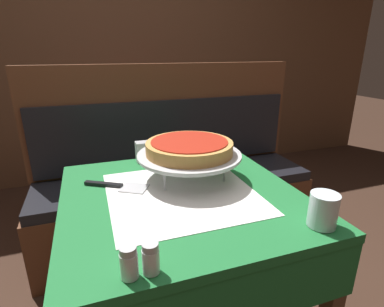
# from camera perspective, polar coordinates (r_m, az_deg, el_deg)

# --- Properties ---
(dining_table_front) EXTENTS (0.81, 0.81, 0.75)m
(dining_table_front) POSITION_cam_1_polar(r_m,az_deg,el_deg) (1.13, -1.93, -12.92)
(dining_table_front) COLOR #1E6B33
(dining_table_front) RESTS_ON ground_plane
(dining_table_rear) EXTENTS (0.65, 0.65, 0.76)m
(dining_table_rear) POSITION_cam_1_polar(r_m,az_deg,el_deg) (2.57, -10.83, 5.64)
(dining_table_rear) COLOR red
(dining_table_rear) RESTS_ON ground_plane
(booth_bench) EXTENTS (1.73, 0.47, 1.15)m
(booth_bench) POSITION_cam_1_polar(r_m,az_deg,el_deg) (1.98, -3.25, -7.49)
(booth_bench) COLOR brown
(booth_bench) RESTS_ON ground_plane
(back_wall_panel) EXTENTS (6.00, 0.04, 2.40)m
(back_wall_panel) POSITION_cam_1_polar(r_m,az_deg,el_deg) (3.00, -14.62, 18.04)
(back_wall_panel) COLOR brown
(back_wall_panel) RESTS_ON ground_plane
(pizza_pan_stand) EXTENTS (0.40, 0.40, 0.10)m
(pizza_pan_stand) POSITION_cam_1_polar(r_m,az_deg,el_deg) (1.14, -0.50, -0.45)
(pizza_pan_stand) COLOR #ADADB2
(pizza_pan_stand) RESTS_ON dining_table_front
(deep_dish_pizza) EXTENTS (0.33, 0.33, 0.05)m
(deep_dish_pizza) POSITION_cam_1_polar(r_m,az_deg,el_deg) (1.13, -0.50, 1.22)
(deep_dish_pizza) COLOR #C68E47
(deep_dish_pizza) RESTS_ON pizza_pan_stand
(pizza_server) EXTENTS (0.23, 0.17, 0.01)m
(pizza_server) POSITION_cam_1_polar(r_m,az_deg,el_deg) (1.14, -14.04, -6.00)
(pizza_server) COLOR #BCBCC1
(pizza_server) RESTS_ON dining_table_front
(water_glass_near) EXTENTS (0.08, 0.08, 0.10)m
(water_glass_near) POSITION_cam_1_polar(r_m,az_deg,el_deg) (0.94, 23.72, -9.82)
(water_glass_near) COLOR silver
(water_glass_near) RESTS_ON dining_table_front
(salt_shaker) EXTENTS (0.04, 0.04, 0.08)m
(salt_shaker) POSITION_cam_1_polar(r_m,az_deg,el_deg) (0.71, -11.92, -19.63)
(salt_shaker) COLOR silver
(salt_shaker) RESTS_ON dining_table_front
(pepper_shaker) EXTENTS (0.04, 0.04, 0.08)m
(pepper_shaker) POSITION_cam_1_polar(r_m,az_deg,el_deg) (0.71, -7.86, -19.12)
(pepper_shaker) COLOR silver
(pepper_shaker) RESTS_ON dining_table_front
(napkin_holder) EXTENTS (0.10, 0.05, 0.09)m
(napkin_holder) POSITION_cam_1_polar(r_m,az_deg,el_deg) (1.36, -8.55, 0.46)
(napkin_holder) COLOR #B2B2B7
(napkin_holder) RESTS_ON dining_table_front
(condiment_caddy) EXTENTS (0.13, 0.13, 0.14)m
(condiment_caddy) POSITION_cam_1_polar(r_m,az_deg,el_deg) (2.60, -9.25, 9.35)
(condiment_caddy) COLOR black
(condiment_caddy) RESTS_ON dining_table_rear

